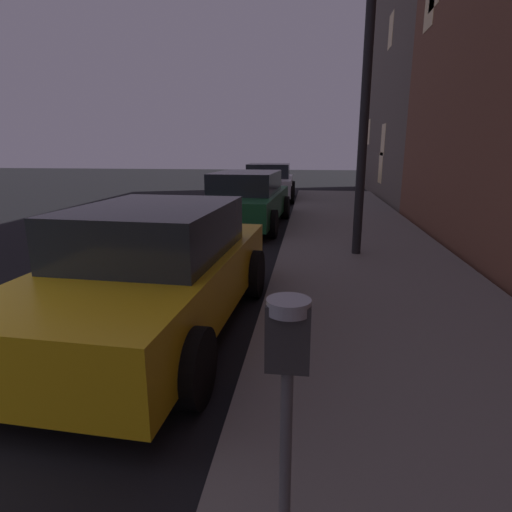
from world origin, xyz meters
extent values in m
cylinder|color=#59595B|center=(4.48, 0.08, 0.63)|extent=(0.06, 0.06, 0.95)
cube|color=#333333|center=(4.48, 0.08, 1.25)|extent=(0.19, 0.11, 0.30)
cylinder|color=#999EA5|center=(4.48, 0.08, 1.39)|extent=(0.19, 0.19, 0.06)
cube|color=black|center=(4.42, 0.08, 1.29)|extent=(0.01, 0.08, 0.11)
cube|color=gold|center=(2.85, 2.73, 0.57)|extent=(1.95, 4.31, 0.64)
cube|color=#1E2328|center=(2.85, 2.80, 1.15)|extent=(1.64, 2.14, 0.56)
cylinder|color=black|center=(2.04, 4.08, 0.33)|extent=(0.25, 0.67, 0.66)
cylinder|color=black|center=(3.80, 3.99, 0.33)|extent=(0.25, 0.67, 0.66)
cylinder|color=black|center=(1.90, 1.46, 0.33)|extent=(0.25, 0.67, 0.66)
cylinder|color=black|center=(3.66, 1.37, 0.33)|extent=(0.25, 0.67, 0.66)
cube|color=#19592D|center=(2.85, 9.46, 0.57)|extent=(1.98, 4.63, 0.64)
cube|color=#1E2328|center=(2.85, 9.53, 1.15)|extent=(1.68, 2.54, 0.56)
cylinder|color=black|center=(2.01, 10.91, 0.33)|extent=(0.25, 0.67, 0.66)
cylinder|color=black|center=(3.81, 10.83, 0.33)|extent=(0.25, 0.67, 0.66)
cylinder|color=black|center=(1.89, 8.09, 0.33)|extent=(0.25, 0.67, 0.66)
cylinder|color=black|center=(3.69, 8.01, 0.33)|extent=(0.25, 0.67, 0.66)
cube|color=silver|center=(2.85, 15.54, 0.57)|extent=(1.97, 4.12, 0.64)
cube|color=#1E2328|center=(2.85, 15.50, 1.15)|extent=(1.69, 1.89, 0.56)
cylinder|color=black|center=(1.87, 16.77, 0.33)|extent=(0.24, 0.67, 0.66)
cylinder|color=black|center=(3.75, 16.83, 0.33)|extent=(0.24, 0.67, 0.66)
cylinder|color=black|center=(1.95, 14.25, 0.33)|extent=(0.24, 0.67, 0.66)
cylinder|color=black|center=(3.83, 14.31, 0.33)|extent=(0.24, 0.67, 0.66)
cylinder|color=black|center=(5.42, 6.13, 2.91)|extent=(0.16, 0.16, 5.52)
cube|color=#F2D17F|center=(7.32, 10.34, 5.48)|extent=(0.06, 0.90, 1.20)
cube|color=#6B6056|center=(10.36, 17.04, 4.68)|extent=(6.11, 10.43, 9.37)
cube|color=#F2D17F|center=(7.32, 20.54, 2.81)|extent=(0.06, 0.90, 1.20)
cube|color=#F2D17F|center=(7.32, 16.09, 1.27)|extent=(0.06, 0.90, 1.20)
cube|color=#F2D17F|center=(7.32, 15.98, 6.24)|extent=(0.06, 0.90, 1.20)
cube|color=#F2D17F|center=(7.32, 15.94, 2.35)|extent=(0.06, 0.90, 1.20)
camera|label=1|loc=(4.55, -1.57, 2.03)|focal=29.42mm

